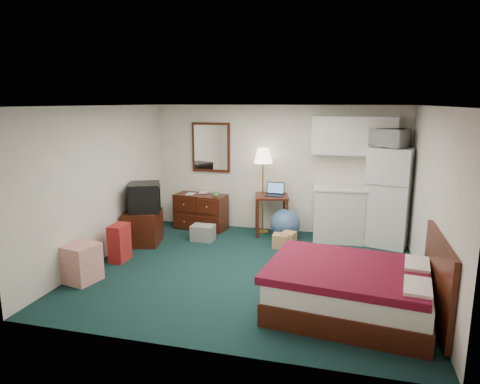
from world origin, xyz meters
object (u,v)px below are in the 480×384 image
(floor_lamp, at_px, (263,191))
(tv_stand, at_px, (143,227))
(kitchen_counter, at_px, (338,214))
(fridge, at_px, (390,197))
(desk, at_px, (271,215))
(bed, at_px, (349,290))
(suitcase, at_px, (119,243))
(dresser, at_px, (201,212))

(floor_lamp, bearing_deg, tv_stand, -148.12)
(kitchen_counter, height_order, fridge, fridge)
(floor_lamp, distance_m, desk, 0.49)
(bed, bearing_deg, tv_stand, 161.16)
(suitcase, bearing_deg, bed, -14.86)
(bed, relative_size, tv_stand, 2.81)
(bed, bearing_deg, kitchen_counter, 101.75)
(kitchen_counter, distance_m, suitcase, 3.98)
(dresser, xyz_separation_m, desk, (1.46, -0.01, 0.04))
(floor_lamp, relative_size, tv_stand, 2.53)
(kitchen_counter, bearing_deg, bed, -90.04)
(kitchen_counter, bearing_deg, dresser, 174.73)
(fridge, xyz_separation_m, bed, (-0.65, -2.90, -0.59))
(dresser, distance_m, kitchen_counter, 2.74)
(dresser, xyz_separation_m, bed, (2.97, -2.96, -0.06))
(fridge, bearing_deg, floor_lamp, -166.49)
(dresser, relative_size, floor_lamp, 0.62)
(fridge, bearing_deg, kitchen_counter, -165.32)
(dresser, relative_size, tv_stand, 1.57)
(kitchen_counter, xyz_separation_m, tv_stand, (-3.45, -1.14, -0.19))
(floor_lamp, xyz_separation_m, fridge, (2.35, -0.13, 0.04))
(tv_stand, distance_m, suitcase, 0.90)
(floor_lamp, height_order, desk, floor_lamp)
(bed, height_order, tv_stand, tv_stand)
(desk, bearing_deg, fridge, -15.08)
(fridge, xyz_separation_m, tv_stand, (-4.33, -1.11, -0.58))
(kitchen_counter, bearing_deg, floor_lamp, 171.56)
(desk, height_order, kitchen_counter, kitchen_counter)
(tv_stand, bearing_deg, fridge, 2.26)
(tv_stand, bearing_deg, kitchen_counter, 6.18)
(floor_lamp, bearing_deg, dresser, -176.99)
(bed, bearing_deg, suitcase, 173.29)
(kitchen_counter, bearing_deg, suitcase, -153.85)
(bed, bearing_deg, desk, 124.26)
(kitchen_counter, relative_size, tv_stand, 1.48)
(fridge, height_order, bed, fridge)
(floor_lamp, relative_size, desk, 2.15)
(floor_lamp, height_order, bed, floor_lamp)
(dresser, distance_m, floor_lamp, 1.36)
(desk, bearing_deg, kitchen_counter, -14.66)
(fridge, bearing_deg, dresser, -164.34)
(dresser, relative_size, fridge, 0.59)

